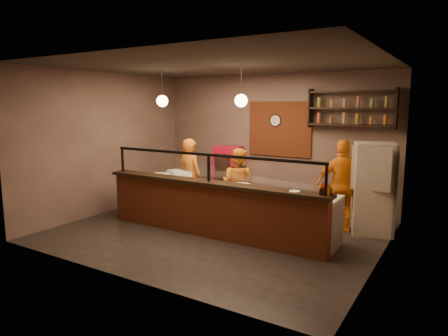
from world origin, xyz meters
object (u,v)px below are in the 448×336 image
Objects in this scene: wall_clock at (276,121)px; condiment_caddy at (326,191)px; cook_mid at (238,184)px; red_cooler at (228,175)px; pizza_dough at (238,185)px; pepper_mill at (326,188)px; cook_left at (190,176)px; fridge at (373,189)px; cook_right at (343,186)px.

condiment_caddy is at bearing -52.21° from wall_clock.
condiment_caddy is at bearing 152.23° from cook_mid.
red_cooler is (-0.96, 1.19, -0.06)m from cook_mid.
condiment_caddy is at bearing -16.68° from pizza_dough.
red_cooler is 6.63× the size of pepper_mill.
wall_clock is at bearing 127.79° from condiment_caddy.
fridge is (3.88, 0.63, 0.02)m from cook_left.
condiment_caddy is (2.10, -2.71, -0.99)m from wall_clock.
fridge is at bearing 26.66° from pizza_dough.
cook_mid reaches higher than pepper_mill.
wall_clock is 0.17× the size of cook_left.
wall_clock is 2.94m from fridge.
red_cooler is 2.59× the size of pizza_dough.
condiment_caddy is (3.48, -1.11, 0.25)m from cook_left.
wall_clock is 1.58× the size of condiment_caddy.
pizza_dough is at bearing -85.28° from wall_clock.
cook_mid is 1.08× the size of red_cooler.
pizza_dough is at bearing -170.79° from fridge.
cook_left is at bearing 4.53° from cook_mid.
cook_right reaches higher than condiment_caddy.
wall_clock reaches higher than cook_mid.
wall_clock reaches higher than pepper_mill.
cook_left is 9.07× the size of condiment_caddy.
fridge reaches higher than condiment_caddy.
wall_clock is 0.54× the size of pizza_dough.
fridge is 3.71m from red_cooler.
pepper_mill is at bearing 152.13° from cook_mid.
wall_clock is 1.82m from red_cooler.
cook_right is at bearing 95.35° from pepper_mill.
cook_left is at bearing 160.99° from pizza_dough.
cook_mid is at bearing -165.37° from cook_left.
cook_mid is (1.20, 0.09, -0.08)m from cook_left.
condiment_caddy is (0.15, -1.60, 0.20)m from cook_right.
pepper_mill is (0.00, -0.01, 0.06)m from condiment_caddy.
condiment_caddy reaches higher than pizza_dough.
cook_left is at bearing 171.78° from fridge.
cook_right reaches higher than cook_mid.
cook_right is at bearing -169.53° from cook_mid.
cook_mid is at bearing 173.87° from fridge.
cook_left is 0.95× the size of cook_right.
cook_right reaches higher than fridge.
pepper_mill is (3.25, -2.40, 0.45)m from red_cooler.
condiment_caddy is at bearing 172.45° from cook_left.
fridge is at bearing -21.11° from wall_clock.
wall_clock reaches higher than red_cooler.
pepper_mill is (3.48, -1.12, 0.31)m from cook_left.
pizza_dough is at bearing -57.93° from red_cooler.
fridge is (2.50, -0.97, -1.22)m from wall_clock.
cook_right is 0.57m from fridge.
fridge is (2.68, 0.54, 0.10)m from cook_mid.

